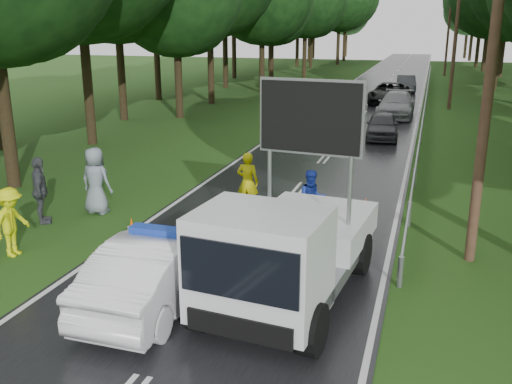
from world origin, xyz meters
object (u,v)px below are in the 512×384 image
at_px(police_sedan, 160,269).
at_px(queue_car_fourth, 406,84).
at_px(barrier, 245,221).
at_px(officer, 248,182).
at_px(queue_car_third, 389,93).
at_px(civilian, 312,200).
at_px(work_truck, 286,250).
at_px(queue_car_first, 382,125).
at_px(queue_car_second, 396,105).

xyz_separation_m(police_sedan, queue_car_fourth, (2.81, 39.73, -0.08)).
distance_m(barrier, officer, 3.09).
xyz_separation_m(officer, queue_car_third, (2.15, 25.77, -0.18)).
relative_size(barrier, queue_car_fourth, 0.61).
relative_size(civilian, queue_car_fourth, 0.41).
relative_size(work_truck, barrier, 2.31).
distance_m(police_sedan, queue_car_fourth, 39.83).
height_order(work_truck, queue_car_fourth, work_truck).
bearing_deg(queue_car_fourth, work_truck, -96.67).
distance_m(work_truck, barrier, 2.97).
xyz_separation_m(work_truck, civilian, (-0.38, 4.45, -0.34)).
bearing_deg(police_sedan, queue_car_third, -93.22).
bearing_deg(queue_car_first, barrier, -101.33).
bearing_deg(barrier, work_truck, -68.30).
height_order(officer, queue_car_second, officer).
relative_size(work_truck, civilian, 3.38).
xyz_separation_m(civilian, queue_car_third, (0.02, 26.73, -0.11)).
bearing_deg(queue_car_first, work_truck, -95.20).
height_order(work_truck, barrier, work_truck).
bearing_deg(work_truck, queue_car_second, 94.79).
xyz_separation_m(work_truck, queue_car_first, (0.31, 18.07, -0.53)).
height_order(police_sedan, work_truck, work_truck).
distance_m(work_truck, queue_car_first, 18.08).
height_order(police_sedan, queue_car_fourth, police_sedan).
bearing_deg(civilian, queue_car_second, 62.20).
distance_m(police_sedan, civilian, 5.52).
relative_size(queue_car_first, queue_car_fourth, 0.93).
distance_m(police_sedan, queue_car_second, 26.03).
height_order(barrier, queue_car_third, queue_car_third).
distance_m(barrier, queue_car_fourth, 36.65).
height_order(police_sedan, queue_car_third, police_sedan).
bearing_deg(civilian, queue_car_first, 61.75).
bearing_deg(queue_car_fourth, queue_car_second, -95.70).
bearing_deg(police_sedan, barrier, -102.97).
xyz_separation_m(queue_car_first, queue_car_fourth, (0.11, 20.97, 0.02)).
relative_size(police_sedan, queue_car_fourth, 1.12).
distance_m(queue_car_first, queue_car_third, 13.13).
xyz_separation_m(officer, civilian, (2.13, -0.96, -0.07)).
distance_m(barrier, queue_car_second, 22.83).
relative_size(work_truck, queue_car_second, 1.12).
bearing_deg(civilian, work_truck, -110.51).
distance_m(officer, queue_car_third, 25.86).
bearing_deg(police_sedan, queue_car_second, -95.97).
xyz_separation_m(police_sedan, work_truck, (2.38, 0.69, 0.42)).
xyz_separation_m(queue_car_third, queue_car_fourth, (0.79, 7.86, -0.06)).
distance_m(civilian, queue_car_first, 13.64).
xyz_separation_m(officer, queue_car_fourth, (2.94, 33.64, -0.24)).
xyz_separation_m(queue_car_second, queue_car_third, (-0.87, 6.00, -0.01)).
xyz_separation_m(barrier, queue_car_second, (2.15, 22.73, -0.04)).
xyz_separation_m(barrier, civilian, (1.26, 2.00, 0.06)).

